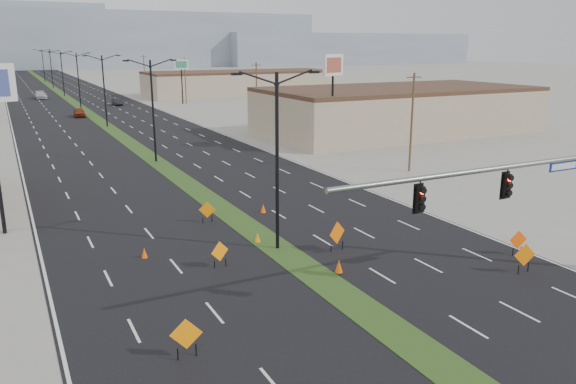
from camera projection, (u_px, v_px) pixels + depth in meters
name	position (u px, v px, depth m)	size (l,w,h in m)	color
ground	(411.00, 344.00, 22.06)	(600.00, 600.00, 0.00)	gray
road_surface	(78.00, 106.00, 108.25)	(25.00, 400.00, 0.02)	black
median_strip	(78.00, 106.00, 108.25)	(2.00, 400.00, 0.04)	#2D4E1C
building_se_near	(398.00, 112.00, 75.07)	(36.00, 18.00, 5.50)	tan
building_se_far	(241.00, 84.00, 132.91)	(44.00, 16.00, 5.00)	tan
mesa_center	(106.00, 40.00, 294.63)	(220.00, 50.00, 28.00)	gray
mesa_east	(342.00, 49.00, 348.73)	(160.00, 50.00, 18.00)	gray
signal_mast	(534.00, 190.00, 26.32)	(16.30, 0.60, 8.00)	slate
streetlight_0	(277.00, 157.00, 31.03)	(5.15, 0.24, 10.02)	black
streetlight_1	(153.00, 108.00, 55.16)	(5.15, 0.24, 10.02)	black
streetlight_2	(104.00, 89.00, 79.29)	(5.15, 0.24, 10.02)	black
streetlight_3	(78.00, 78.00, 103.43)	(5.15, 0.24, 10.02)	black
streetlight_4	(62.00, 72.00, 127.56)	(5.15, 0.24, 10.02)	black
streetlight_5	(51.00, 68.00, 151.69)	(5.15, 0.24, 10.02)	black
streetlight_6	(43.00, 65.00, 175.82)	(5.15, 0.24, 10.02)	black
utility_pole_0	(412.00, 121.00, 51.20)	(1.60, 0.20, 9.00)	#4C3823
utility_pole_1	(257.00, 93.00, 81.37)	(1.60, 0.20, 9.00)	#4C3823
utility_pole_2	(185.00, 80.00, 111.53)	(1.60, 0.20, 9.00)	#4C3823
utility_pole_3	(144.00, 72.00, 141.70)	(1.60, 0.20, 9.00)	#4C3823
car_left	(79.00, 112.00, 91.60)	(1.71, 4.25, 1.45)	maroon
car_mid	(117.00, 102.00, 108.96)	(1.40, 4.01, 1.32)	black
car_far	(41.00, 95.00, 122.06)	(2.29, 5.63, 1.63)	#AFB4B9
construction_sign_0	(186.00, 335.00, 20.83)	(1.19, 0.33, 1.61)	orange
construction_sign_1	(220.00, 252.00, 29.45)	(1.05, 0.36, 1.45)	orange
construction_sign_2	(207.00, 211.00, 36.91)	(1.00, 0.48, 1.43)	orange
construction_sign_3	(337.00, 234.00, 31.75)	(1.25, 0.50, 1.76)	#EA5E04
construction_sign_4	(525.00, 256.00, 28.66)	(1.18, 0.33, 1.61)	#D56504
construction_sign_5	(518.00, 241.00, 31.20)	(1.07, 0.28, 1.45)	#EE4705
cone_0	(257.00, 238.00, 33.34)	(0.36, 0.36, 0.61)	orange
cone_1	(339.00, 266.00, 28.91)	(0.41, 0.41, 0.69)	#D64E04
cone_2	(263.00, 208.00, 39.26)	(0.38, 0.38, 0.63)	#FF4E05
cone_3	(144.00, 253.00, 30.92)	(0.34, 0.34, 0.57)	#F54D05
pole_sign_east_near	(333.00, 72.00, 60.49)	(3.25, 1.72, 10.44)	black
pole_sign_east_far	(181.00, 68.00, 110.47)	(2.82, 0.47, 8.61)	black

